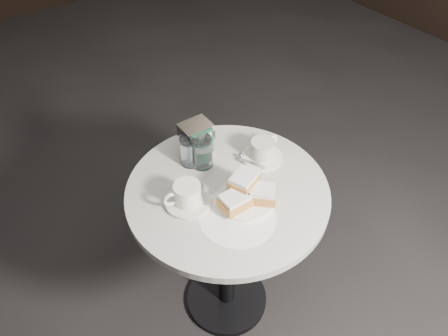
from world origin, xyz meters
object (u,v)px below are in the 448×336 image
(beignet_plate, at_px, (246,194))
(coffee_cup_right, at_px, (263,151))
(cafe_table, at_px, (227,225))
(napkin_dispenser, at_px, (197,139))
(water_glass_left, at_px, (190,151))
(water_glass_right, at_px, (202,152))
(coffee_cup_left, at_px, (187,196))

(beignet_plate, xyz_separation_m, coffee_cup_right, (0.18, 0.13, 0.00))
(cafe_table, distance_m, napkin_dispenser, 0.34)
(water_glass_left, bearing_deg, beignet_plate, -81.82)
(water_glass_right, height_order, napkin_dispenser, napkin_dispenser)
(napkin_dispenser, bearing_deg, beignet_plate, -90.07)
(cafe_table, height_order, water_glass_right, water_glass_right)
(coffee_cup_right, relative_size, water_glass_left, 1.51)
(napkin_dispenser, bearing_deg, water_glass_right, -107.20)
(cafe_table, height_order, beignet_plate, beignet_plate)
(beignet_plate, xyz_separation_m, coffee_cup_left, (-0.16, 0.11, 0.00))
(cafe_table, distance_m, water_glass_right, 0.30)
(coffee_cup_left, xyz_separation_m, water_glass_left, (0.12, 0.15, 0.02))
(beignet_plate, height_order, water_glass_left, water_glass_left)
(beignet_plate, xyz_separation_m, water_glass_right, (-0.01, 0.23, 0.03))
(cafe_table, xyz_separation_m, water_glass_right, (0.00, 0.15, 0.26))
(cafe_table, bearing_deg, coffee_cup_right, 13.42)
(beignet_plate, distance_m, coffee_cup_left, 0.19)
(cafe_table, bearing_deg, water_glass_right, 88.61)
(cafe_table, xyz_separation_m, water_glass_left, (-0.02, 0.19, 0.25))
(coffee_cup_left, xyz_separation_m, coffee_cup_right, (0.34, 0.01, -0.00))
(water_glass_left, relative_size, napkin_dispenser, 0.91)
(coffee_cup_left, height_order, water_glass_right, water_glass_right)
(cafe_table, bearing_deg, coffee_cup_left, 167.14)
(cafe_table, relative_size, water_glass_right, 6.14)
(cafe_table, distance_m, beignet_plate, 0.25)
(water_glass_right, bearing_deg, cafe_table, -91.39)
(beignet_plate, height_order, water_glass_right, water_glass_right)
(cafe_table, xyz_separation_m, coffee_cup_left, (-0.14, 0.03, 0.23))
(coffee_cup_right, relative_size, water_glass_right, 1.44)
(coffee_cup_left, height_order, coffee_cup_right, coffee_cup_left)
(cafe_table, xyz_separation_m, beignet_plate, (0.01, -0.08, 0.23))
(coffee_cup_left, xyz_separation_m, napkin_dispenser, (0.17, 0.19, 0.03))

